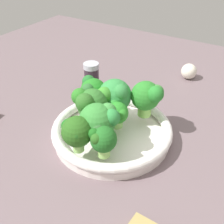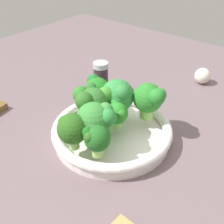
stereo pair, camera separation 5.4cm
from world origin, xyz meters
The scene contains 12 objects.
ground_plane centered at (0.00, 0.00, -1.25)cm, with size 130.00×130.00×2.50cm, color #6E5C60.
bowl centered at (3.34, 2.26, 1.71)cm, with size 23.61×23.61×3.36cm.
broccoli_floret_0 centered at (4.40, 2.53, 6.53)cm, with size 4.87×4.33×5.26cm.
broccoli_floret_1 centered at (6.50, -5.84, 6.89)cm, with size 4.78×4.59×5.72cm.
broccoli_floret_2 centered at (4.18, -2.90, 7.88)cm, with size 7.08×6.49×7.57cm.
broccoli_floret_3 centered at (2.27, -6.84, 7.36)cm, with size 5.78×5.90×6.70cm.
broccoli_floret_4 centered at (-3.40, 5.40, 7.43)cm, with size 5.80×5.90×6.78cm.
broccoli_floret_5 centered at (1.70, 5.67, 7.77)cm, with size 6.65×7.56×7.60cm.
broccoli_floret_6 centered at (7.48, 8.68, 7.87)cm, with size 6.85×5.85×7.50cm.
broccoli_floret_7 centered at (-0.39, 0.33, 8.07)cm, with size 6.81×6.93×7.70cm.
garlic_bulb centered at (7.23, 35.59, 2.09)cm, with size 4.19×4.19×4.19cm, color silver.
pepper_shaker centered at (-10.82, 15.39, 3.97)cm, with size 3.78×3.78×7.83cm.
Camera 1 is at (27.00, -35.51, 36.41)cm, focal length 45.84 mm.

